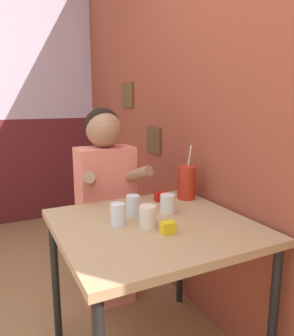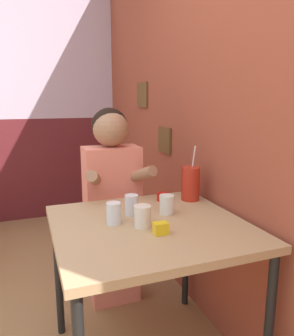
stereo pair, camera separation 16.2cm
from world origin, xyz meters
TOP-DOWN VIEW (x-y plane):
  - brick_wall_right at (1.29, 1.37)m, footprint 0.08×4.75m
  - main_table at (0.81, 0.38)m, footprint 0.86×0.84m
  - person_seated at (0.79, 0.97)m, footprint 0.42×0.41m
  - cocktail_pitcher at (1.15, 0.63)m, footprint 0.10×0.10m
  - glass_near_pitcher at (0.66, 0.43)m, footprint 0.07×0.07m
  - glass_center at (0.94, 0.47)m, footprint 0.07×0.07m
  - glass_far_side at (0.77, 0.35)m, footprint 0.08×0.08m
  - glass_by_brick at (0.77, 0.51)m, footprint 0.07×0.07m
  - condiment_ketchup at (1.00, 0.66)m, footprint 0.06×0.04m
  - condiment_mustard at (0.81, 0.24)m, footprint 0.06×0.04m

SIDE VIEW (x-z plane):
  - main_table at x=0.81m, z-range 0.30..1.04m
  - person_seated at x=0.79m, z-range 0.05..1.30m
  - condiment_ketchup at x=1.00m, z-range 0.74..0.79m
  - condiment_mustard at x=0.81m, z-range 0.74..0.79m
  - glass_center at x=0.94m, z-range 0.74..0.84m
  - glass_far_side at x=0.77m, z-range 0.74..0.84m
  - glass_near_pitcher at x=0.66m, z-range 0.74..0.84m
  - glass_by_brick at x=0.77m, z-range 0.74..0.85m
  - cocktail_pitcher at x=1.15m, z-range 0.69..0.99m
  - brick_wall_right at x=1.29m, z-range 0.00..2.70m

